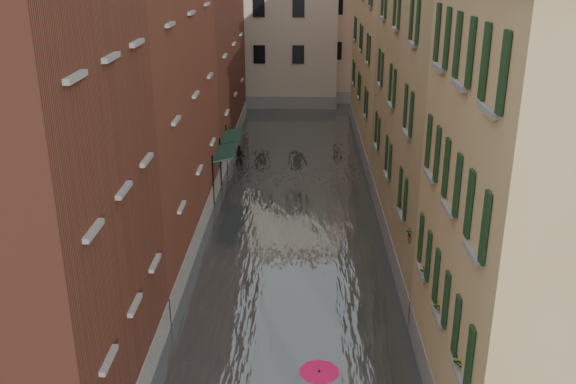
# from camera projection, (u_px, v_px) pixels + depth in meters

# --- Properties ---
(ground) EXTENTS (120.00, 120.00, 0.00)m
(ground) POSITION_uv_depth(u_px,v_px,m) (288.00, 369.00, 19.68)
(ground) COLOR slate
(ground) RESTS_ON ground
(floodwater) EXTENTS (10.00, 60.00, 0.20)m
(floodwater) POSITION_uv_depth(u_px,v_px,m) (294.00, 207.00, 31.80)
(floodwater) COLOR #4F5657
(floodwater) RESTS_ON ground
(building_left_near) EXTENTS (6.00, 8.00, 13.00)m
(building_left_near) POSITION_uv_depth(u_px,v_px,m) (0.00, 192.00, 15.67)
(building_left_near) COLOR brown
(building_left_near) RESTS_ON ground
(building_left_mid) EXTENTS (6.00, 14.00, 12.50)m
(building_left_mid) POSITION_uv_depth(u_px,v_px,m) (121.00, 102.00, 26.04)
(building_left_mid) COLOR #5F291E
(building_left_mid) RESTS_ON ground
(building_left_far) EXTENTS (6.00, 16.00, 14.00)m
(building_left_far) POSITION_uv_depth(u_px,v_px,m) (185.00, 37.00, 39.80)
(building_left_far) COLOR brown
(building_left_far) RESTS_ON ground
(building_right_near) EXTENTS (6.00, 8.00, 11.50)m
(building_right_near) POSITION_uv_depth(u_px,v_px,m) (572.00, 226.00, 15.62)
(building_right_near) COLOR tan
(building_right_near) RESTS_ON ground
(building_right_mid) EXTENTS (6.00, 14.00, 13.00)m
(building_right_mid) POSITION_uv_depth(u_px,v_px,m) (468.00, 98.00, 25.64)
(building_right_mid) COLOR tan
(building_right_mid) RESTS_ON ground
(building_right_far) EXTENTS (6.00, 16.00, 11.50)m
(building_right_far) POSITION_uv_depth(u_px,v_px,m) (409.00, 58.00, 39.93)
(building_right_far) COLOR tan
(building_right_far) RESTS_ON ground
(building_end_cream) EXTENTS (12.00, 9.00, 13.00)m
(building_end_cream) POSITION_uv_depth(u_px,v_px,m) (263.00, 22.00, 52.98)
(building_end_cream) COLOR #BDA996
(building_end_cream) RESTS_ON ground
(building_end_pink) EXTENTS (10.00, 9.00, 12.00)m
(building_end_pink) POSITION_uv_depth(u_px,v_px,m) (369.00, 25.00, 54.83)
(building_end_pink) COLOR tan
(building_end_pink) RESTS_ON ground
(awning_near) EXTENTS (1.09, 3.02, 2.80)m
(awning_near) POSITION_uv_depth(u_px,v_px,m) (226.00, 153.00, 32.31)
(awning_near) COLOR #142E22
(awning_near) RESTS_ON ground
(awning_far) EXTENTS (1.09, 2.98, 2.80)m
(awning_far) POSITION_uv_depth(u_px,v_px,m) (231.00, 138.00, 34.92)
(awning_far) COLOR #142E22
(awning_far) RESTS_ON ground
(window_planters) EXTENTS (0.59, 10.33, 0.84)m
(window_planters) POSITION_uv_depth(u_px,v_px,m) (428.00, 260.00, 18.81)
(window_planters) COLOR maroon
(window_planters) RESTS_ON ground
(pedestrian_far) EXTENTS (0.74, 0.61, 1.40)m
(pedestrian_far) POSITION_uv_depth(u_px,v_px,m) (239.00, 157.00, 37.52)
(pedestrian_far) COLOR black
(pedestrian_far) RESTS_ON ground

